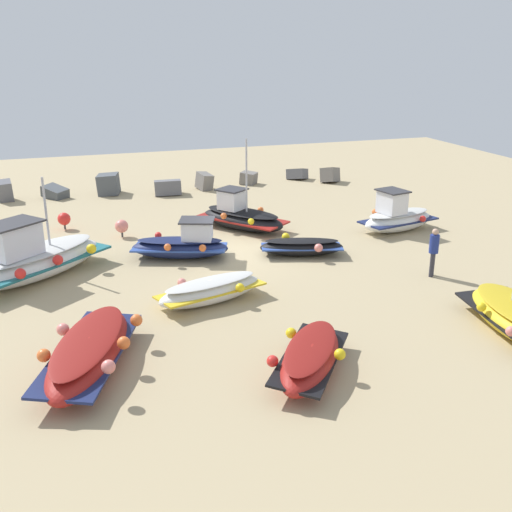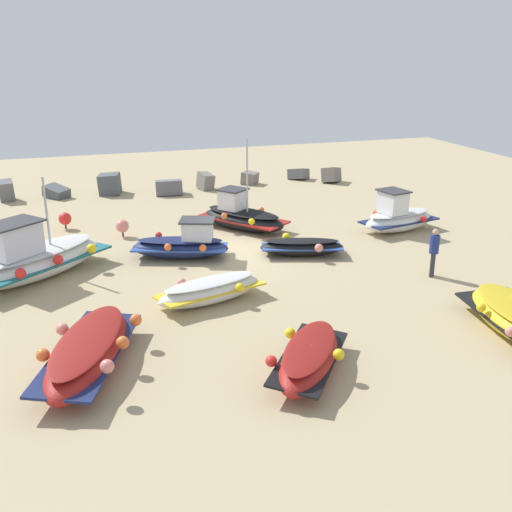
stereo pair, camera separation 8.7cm
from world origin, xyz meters
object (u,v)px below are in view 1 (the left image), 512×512
Objects in this scene: fishing_boat_5 at (310,358)px; mooring_buoy_0 at (122,226)px; fishing_boat_3 at (90,352)px; fishing_boat_7 at (211,290)px; fishing_boat_0 at (397,217)px; fishing_boat_4 at (241,216)px; fishing_boat_1 at (182,245)px; fishing_boat_2 at (302,247)px; mooring_buoy_1 at (64,219)px; person_walking at (434,249)px; fishing_boat_8 at (34,259)px.

fishing_boat_5 is 12.93m from mooring_buoy_0.
fishing_boat_7 is at bearing 150.17° from fishing_boat_3.
fishing_boat_4 is at bearing -33.07° from fishing_boat_0.
fishing_boat_3 is at bearing -100.56° from mooring_buoy_0.
fishing_boat_5 is at bearing -63.05° from fishing_boat_1.
fishing_boat_4 reaches higher than fishing_boat_2.
fishing_boat_7 is 10.36m from mooring_buoy_1.
mooring_buoy_0 and mooring_buoy_1 have the same top height.
fishing_boat_0 is 1.05× the size of fishing_boat_5.
fishing_boat_0 is 2.16× the size of person_walking.
fishing_boat_0 is at bearing 34.64° from fishing_boat_2.
fishing_boat_0 reaches higher than fishing_boat_5.
fishing_boat_5 is at bearing -69.98° from mooring_buoy_1.
person_walking is (11.60, 2.83, 0.50)m from fishing_boat_3.
fishing_boat_2 is at bearing 16.02° from fishing_boat_5.
fishing_boat_2 is 10.31m from fishing_boat_3.
fishing_boat_8 reaches higher than fishing_boat_0.
mooring_buoy_0 is (-1.85, 3.29, -0.04)m from fishing_boat_1.
person_walking reaches higher than fishing_boat_2.
mooring_buoy_0 is (-1.83, 7.65, 0.07)m from fishing_boat_7.
person_walking reaches higher than mooring_buoy_0.
fishing_boat_4 reaches higher than fishing_boat_5.
fishing_boat_2 is 0.96× the size of fishing_boat_5.
person_walking is (6.55, 4.70, 0.56)m from fishing_boat_5.
fishing_boat_8 is at bearing -153.81° from person_walking.
fishing_boat_0 is 1.09× the size of fishing_boat_2.
fishing_boat_5 reaches higher than fishing_boat_2.
fishing_boat_0 reaches higher than mooring_buoy_0.
fishing_boat_4 is (-6.20, 2.42, -0.05)m from fishing_boat_0.
fishing_boat_4 is 7.61m from mooring_buoy_1.
person_walking reaches higher than fishing_boat_5.
fishing_boat_8 is 7.12× the size of mooring_buoy_1.
fishing_boat_8 is 7.12× the size of mooring_buoy_0.
fishing_boat_0 is 4.95× the size of mooring_buoy_1.
fishing_boat_0 is 0.99× the size of fishing_boat_7.
fishing_boat_2 is at bearing 6.05° from fishing_boat_0.
fishing_boat_3 is 11.95m from person_walking.
fishing_boat_0 is 9.40m from fishing_boat_1.
fishing_boat_1 is at bearing -51.80° from mooring_buoy_1.
fishing_boat_1 is at bearing 44.44° from fishing_boat_5.
fishing_boat_5 is at bearing 38.26° from fishing_boat_0.
fishing_boat_5 reaches higher than mooring_buoy_1.
person_walking reaches higher than fishing_boat_3.
fishing_boat_3 is at bearing -88.98° from mooring_buoy_1.
fishing_boat_0 is at bearing 144.57° from fishing_boat_8.
mooring_buoy_0 is at bearing -175.51° from person_walking.
fishing_boat_0 is 0.94× the size of fishing_boat_1.
fishing_boat_0 is at bearing 22.56° from fishing_boat_1.
fishing_boat_0 is 0.77× the size of fishing_boat_3.
fishing_boat_7 is at bearing 15.48° from fishing_boat_0.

